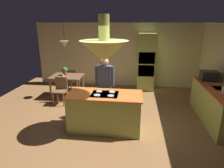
# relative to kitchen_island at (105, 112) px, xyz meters

# --- Properties ---
(ground) EXTENTS (8.16, 8.16, 0.00)m
(ground) POSITION_rel_kitchen_island_xyz_m (0.00, 0.20, -0.47)
(ground) COLOR olive
(wall_back) EXTENTS (6.80, 0.10, 2.55)m
(wall_back) POSITION_rel_kitchen_island_xyz_m (0.00, 3.65, 0.80)
(wall_back) COLOR beige
(wall_back) RESTS_ON ground
(kitchen_island) EXTENTS (1.78, 0.85, 0.96)m
(kitchen_island) POSITION_rel_kitchen_island_xyz_m (0.00, 0.00, 0.00)
(kitchen_island) COLOR #A0A84C
(kitchen_island) RESTS_ON ground
(counter_run_right) EXTENTS (0.73, 2.40, 0.94)m
(counter_run_right) POSITION_rel_kitchen_island_xyz_m (2.84, 0.80, 0.01)
(counter_run_right) COLOR #A0A84C
(counter_run_right) RESTS_ON ground
(oven_tower) EXTENTS (0.66, 0.62, 2.18)m
(oven_tower) POSITION_rel_kitchen_island_xyz_m (1.10, 3.24, 0.62)
(oven_tower) COLOR #A0A84C
(oven_tower) RESTS_ON ground
(dining_table) EXTENTS (1.08, 0.85, 0.76)m
(dining_table) POSITION_rel_kitchen_island_xyz_m (-1.70, 2.10, 0.18)
(dining_table) COLOR brown
(dining_table) RESTS_ON ground
(person_at_island) EXTENTS (0.53, 0.23, 1.69)m
(person_at_island) POSITION_rel_kitchen_island_xyz_m (-0.11, 0.69, 0.50)
(person_at_island) COLOR tan
(person_at_island) RESTS_ON ground
(range_hood) EXTENTS (1.10, 1.10, 1.00)m
(range_hood) POSITION_rel_kitchen_island_xyz_m (0.00, 0.00, 1.52)
(range_hood) COLOR #A0A84C
(pendant_light_over_table) EXTENTS (0.32, 0.32, 0.82)m
(pendant_light_over_table) POSITION_rel_kitchen_island_xyz_m (-1.70, 2.10, 1.39)
(pendant_light_over_table) COLOR #E0B266
(chair_facing_island) EXTENTS (0.40, 0.40, 0.87)m
(chair_facing_island) POSITION_rel_kitchen_island_xyz_m (-1.70, 1.46, 0.03)
(chair_facing_island) COLOR brown
(chair_facing_island) RESTS_ON ground
(chair_by_back_wall) EXTENTS (0.40, 0.40, 0.87)m
(chair_by_back_wall) POSITION_rel_kitchen_island_xyz_m (-1.70, 2.74, 0.03)
(chair_by_back_wall) COLOR brown
(chair_by_back_wall) RESTS_ON ground
(potted_plant_on_table) EXTENTS (0.20, 0.20, 0.30)m
(potted_plant_on_table) POSITION_rel_kitchen_island_xyz_m (-1.79, 2.17, 0.46)
(potted_plant_on_table) COLOR #99382D
(potted_plant_on_table) RESTS_ON dining_table
(cup_on_table) EXTENTS (0.07, 0.07, 0.09)m
(cup_on_table) POSITION_rel_kitchen_island_xyz_m (-1.75, 1.89, 0.33)
(cup_on_table) COLOR white
(cup_on_table) RESTS_ON dining_table
(microwave_on_counter) EXTENTS (0.46, 0.36, 0.28)m
(microwave_on_counter) POSITION_rel_kitchen_island_xyz_m (2.84, 1.51, 0.60)
(microwave_on_counter) COLOR #232326
(microwave_on_counter) RESTS_ON counter_run_right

